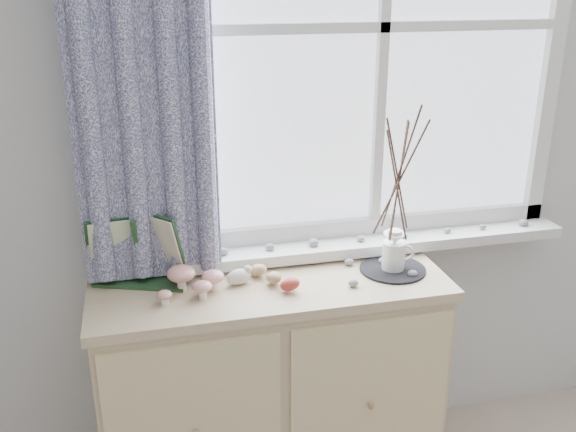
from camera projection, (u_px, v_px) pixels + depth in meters
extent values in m
cube|color=silver|center=(296.00, 132.00, 2.25)|extent=(4.00, 0.04, 2.60)
cube|color=white|center=(382.00, 27.00, 2.19)|extent=(1.30, 0.01, 1.40)
cube|color=silver|center=(378.00, 242.00, 2.39)|extent=(1.45, 0.16, 0.04)
cube|color=#0B0C3E|center=(136.00, 26.00, 1.89)|extent=(0.44, 0.06, 1.61)
cube|color=tan|center=(271.00, 392.00, 2.31)|extent=(1.17, 0.43, 0.81)
cube|color=tan|center=(270.00, 286.00, 2.16)|extent=(1.20, 0.45, 0.03)
cube|color=beige|center=(369.00, 418.00, 2.18)|extent=(0.55, 0.01, 0.75)
cylinder|color=white|center=(182.00, 282.00, 2.08)|extent=(0.03, 0.03, 0.06)
ellipsoid|color=#AC1905|center=(181.00, 274.00, 2.07)|extent=(0.09, 0.09, 0.05)
cylinder|color=white|center=(203.00, 293.00, 2.04)|extent=(0.03, 0.03, 0.04)
ellipsoid|color=#AC1905|center=(202.00, 287.00, 2.03)|extent=(0.06, 0.06, 0.04)
cylinder|color=white|center=(165.00, 300.00, 2.00)|extent=(0.02, 0.02, 0.03)
ellipsoid|color=#AC1905|center=(164.00, 295.00, 2.00)|extent=(0.05, 0.05, 0.03)
cylinder|color=white|center=(213.00, 283.00, 2.09)|extent=(0.03, 0.03, 0.05)
ellipsoid|color=#AC1905|center=(213.00, 277.00, 2.08)|extent=(0.07, 0.07, 0.04)
ellipsoid|color=tan|center=(274.00, 278.00, 2.12)|extent=(0.05, 0.04, 0.07)
ellipsoid|color=tan|center=(258.00, 270.00, 2.18)|extent=(0.05, 0.04, 0.07)
ellipsoid|color=maroon|center=(290.00, 284.00, 2.08)|extent=(0.05, 0.04, 0.07)
cylinder|color=black|center=(393.00, 269.00, 2.24)|extent=(0.23, 0.23, 0.01)
cylinder|color=white|center=(394.00, 255.00, 2.22)|extent=(0.10, 0.10, 0.10)
cone|color=white|center=(395.00, 238.00, 2.19)|extent=(0.08, 0.08, 0.04)
cylinder|color=white|center=(395.00, 233.00, 2.19)|extent=(0.05, 0.05, 0.02)
torus|color=white|center=(406.00, 253.00, 2.22)|extent=(0.06, 0.03, 0.06)
ellipsoid|color=gray|center=(353.00, 283.00, 2.12)|extent=(0.03, 0.03, 0.02)
ellipsoid|color=gray|center=(349.00, 262.00, 2.27)|extent=(0.03, 0.03, 0.02)
ellipsoid|color=gray|center=(413.00, 274.00, 2.18)|extent=(0.03, 0.03, 0.02)
ellipsoid|color=gray|center=(314.00, 261.00, 2.28)|extent=(0.03, 0.03, 0.02)
ellipsoid|color=gray|center=(383.00, 261.00, 2.28)|extent=(0.03, 0.03, 0.02)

